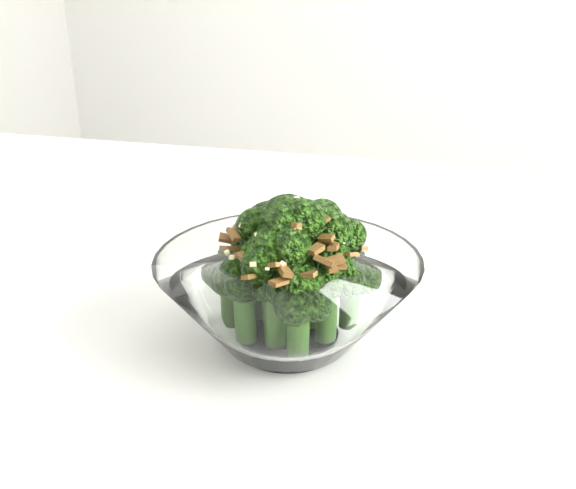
% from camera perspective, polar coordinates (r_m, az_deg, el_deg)
% --- Properties ---
extents(table, '(1.32, 1.00, 0.75)m').
position_cam_1_polar(table, '(0.75, -10.24, -4.52)').
color(table, white).
rests_on(table, ground).
extents(broccoli_dish, '(0.20, 0.20, 0.13)m').
position_cam_1_polar(broccoli_dish, '(0.49, 0.07, -3.86)').
color(broccoli_dish, white).
rests_on(broccoli_dish, table).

